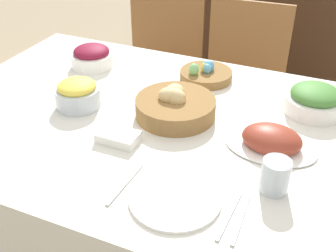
% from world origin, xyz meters
% --- Properties ---
extents(dining_table, '(1.79, 1.07, 0.75)m').
position_xyz_m(dining_table, '(0.00, 0.00, 0.37)').
color(dining_table, silver).
rests_on(dining_table, ground).
extents(chair_far_center, '(0.44, 0.44, 0.89)m').
position_xyz_m(chair_far_center, '(-0.01, 0.85, 0.48)').
color(chair_far_center, brown).
rests_on(chair_far_center, ground).
extents(chair_far_left, '(0.45, 0.45, 0.89)m').
position_xyz_m(chair_far_left, '(-0.47, 0.85, 0.48)').
color(chair_far_left, brown).
rests_on(chair_far_left, ground).
extents(sideboard, '(1.16, 0.44, 0.97)m').
position_xyz_m(sideboard, '(-0.08, 1.68, 0.48)').
color(sideboard, '#3D2616').
rests_on(sideboard, ground).
extents(bread_basket, '(0.27, 0.27, 0.10)m').
position_xyz_m(bread_basket, '(-0.05, 0.05, 0.79)').
color(bread_basket, olive).
rests_on(bread_basket, dining_table).
extents(egg_basket, '(0.21, 0.21, 0.08)m').
position_xyz_m(egg_basket, '(-0.04, 0.35, 0.77)').
color(egg_basket, olive).
rests_on(egg_basket, dining_table).
extents(ham_platter, '(0.28, 0.20, 0.08)m').
position_xyz_m(ham_platter, '(0.29, -0.01, 0.77)').
color(ham_platter, white).
rests_on(ham_platter, dining_table).
extents(pineapple_bowl, '(0.16, 0.16, 0.10)m').
position_xyz_m(pineapple_bowl, '(-0.39, -0.03, 0.80)').
color(pineapple_bowl, silver).
rests_on(pineapple_bowl, dining_table).
extents(beet_salad_bowl, '(0.18, 0.18, 0.09)m').
position_xyz_m(beet_salad_bowl, '(-0.52, 0.28, 0.79)').
color(beet_salad_bowl, white).
rests_on(beet_salad_bowl, dining_table).
extents(green_salad_bowl, '(0.20, 0.20, 0.10)m').
position_xyz_m(green_salad_bowl, '(0.38, 0.26, 0.80)').
color(green_salad_bowl, white).
rests_on(green_salad_bowl, dining_table).
extents(dinner_plate, '(0.24, 0.24, 0.01)m').
position_xyz_m(dinner_plate, '(0.11, -0.34, 0.75)').
color(dinner_plate, white).
rests_on(dinner_plate, dining_table).
extents(fork, '(0.02, 0.19, 0.00)m').
position_xyz_m(fork, '(-0.03, -0.34, 0.75)').
color(fork, '#B7B7BC').
rests_on(fork, dining_table).
extents(knife, '(0.02, 0.19, 0.00)m').
position_xyz_m(knife, '(0.26, -0.34, 0.75)').
color(knife, '#B7B7BC').
rests_on(knife, dining_table).
extents(spoon, '(0.02, 0.19, 0.00)m').
position_xyz_m(spoon, '(0.29, -0.34, 0.75)').
color(spoon, '#B7B7BC').
rests_on(spoon, dining_table).
extents(drinking_cup, '(0.08, 0.08, 0.10)m').
position_xyz_m(drinking_cup, '(0.34, -0.20, 0.80)').
color(drinking_cup, silver).
rests_on(drinking_cup, dining_table).
extents(butter_dish, '(0.13, 0.08, 0.03)m').
position_xyz_m(butter_dish, '(-0.15, -0.17, 0.76)').
color(butter_dish, white).
rests_on(butter_dish, dining_table).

